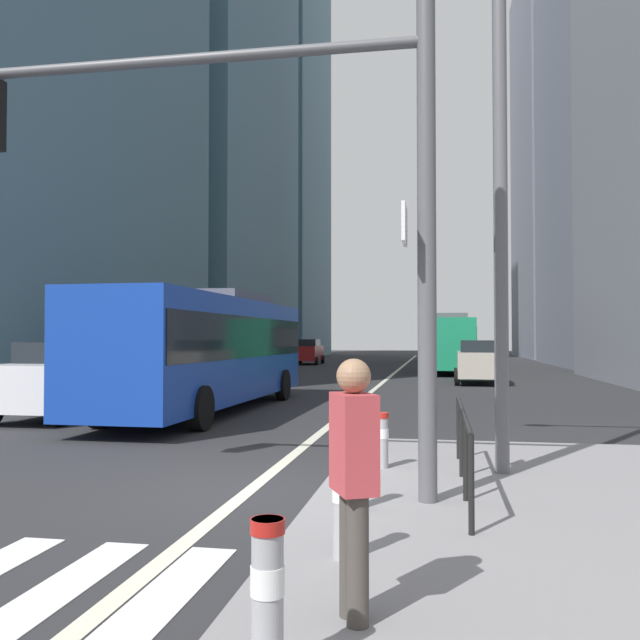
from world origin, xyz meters
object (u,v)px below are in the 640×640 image
(city_bus_red_receding, at_px, (451,341))
(traffic_signal_gantry, at_px, (260,170))
(city_bus_blue_oncoming, at_px, (209,345))
(street_lamp_post, at_px, (500,111))
(city_bus_red_distant, at_px, (442,340))
(bollard_front, at_px, (267,591))
(bollard_left, at_px, (343,499))
(sedan_white_oncoming, at_px, (63,379))
(car_oncoming_mid, at_px, (308,351))
(bollard_back, at_px, (382,437))
(pedestrian_waiting, at_px, (354,474))
(car_receding_near, at_px, (477,361))
(bollard_right, at_px, (356,467))

(city_bus_red_receding, xyz_separation_m, traffic_signal_gantry, (-2.89, -32.21, 2.27))
(city_bus_blue_oncoming, relative_size, street_lamp_post, 1.44)
(city_bus_red_distant, height_order, bollard_front, city_bus_red_distant)
(city_bus_red_receding, xyz_separation_m, bollard_left, (-1.57, -34.33, -1.18))
(sedan_white_oncoming, relative_size, car_oncoming_mid, 0.93)
(traffic_signal_gantry, relative_size, bollard_left, 6.64)
(city_bus_blue_oncoming, xyz_separation_m, bollard_front, (5.34, -14.07, -1.19))
(bollard_back, xyz_separation_m, pedestrian_waiting, (0.25, -5.29, 0.53))
(bollard_front, relative_size, bollard_left, 0.98)
(traffic_signal_gantry, bearing_deg, city_bus_red_distant, 87.13)
(city_bus_red_receding, bearing_deg, city_bus_blue_oncoming, -107.48)
(bollard_back, bearing_deg, city_bus_red_receding, 87.03)
(pedestrian_waiting, bearing_deg, car_receding_near, 84.93)
(bollard_left, bearing_deg, street_lamp_post, 66.91)
(car_oncoming_mid, bearing_deg, bollard_back, -77.45)
(city_bus_red_distant, height_order, car_receding_near, city_bus_red_distant)
(city_bus_blue_oncoming, relative_size, sedan_white_oncoming, 2.67)
(street_lamp_post, bearing_deg, car_oncoming_mid, 104.76)
(city_bus_red_distant, bearing_deg, bollard_left, -91.32)
(bollard_right, bearing_deg, street_lamp_post, 51.77)
(city_bus_red_distant, bearing_deg, city_bus_red_receding, -88.86)
(city_bus_red_distant, relative_size, street_lamp_post, 1.40)
(car_receding_near, distance_m, bollard_left, 24.94)
(car_oncoming_mid, bearing_deg, bollard_left, -78.56)
(city_bus_red_distant, xyz_separation_m, car_oncoming_mid, (-10.32, -7.56, -0.84))
(street_lamp_post, distance_m, bollard_left, 6.34)
(city_bus_red_receding, height_order, traffic_signal_gantry, traffic_signal_gantry)
(bollard_left, bearing_deg, car_oncoming_mid, 101.44)
(city_bus_blue_oncoming, distance_m, bollard_left, 13.21)
(bollard_front, bearing_deg, car_receding_near, 84.30)
(sedan_white_oncoming, xyz_separation_m, bollard_front, (8.53, -12.01, -0.34))
(bollard_right, bearing_deg, car_oncoming_mid, 101.76)
(sedan_white_oncoming, distance_m, bollard_front, 14.73)
(bollard_right, relative_size, bollard_back, 1.00)
(city_bus_red_receding, bearing_deg, bollard_left, -92.63)
(city_bus_blue_oncoming, xyz_separation_m, pedestrian_waiting, (5.72, -13.20, -0.71))
(car_receding_near, relative_size, bollard_front, 4.98)
(pedestrian_waiting, bearing_deg, city_bus_red_distant, 88.97)
(street_lamp_post, relative_size, pedestrian_waiting, 4.55)
(car_oncoming_mid, bearing_deg, city_bus_red_distant, 36.24)
(car_oncoming_mid, height_order, pedestrian_waiting, car_oncoming_mid)
(city_bus_red_receding, bearing_deg, car_receding_near, -84.10)
(sedan_white_oncoming, relative_size, street_lamp_post, 0.54)
(bollard_left, xyz_separation_m, pedestrian_waiting, (0.25, -1.24, 0.47))
(sedan_white_oncoming, distance_m, car_receding_near, 18.64)
(bollard_right, bearing_deg, pedestrian_waiting, -83.33)
(bollard_front, bearing_deg, city_bus_red_distant, 88.60)
(sedan_white_oncoming, distance_m, city_bus_red_receding, 26.49)
(traffic_signal_gantry, distance_m, pedestrian_waiting, 4.76)
(traffic_signal_gantry, bearing_deg, bollard_right, -18.86)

